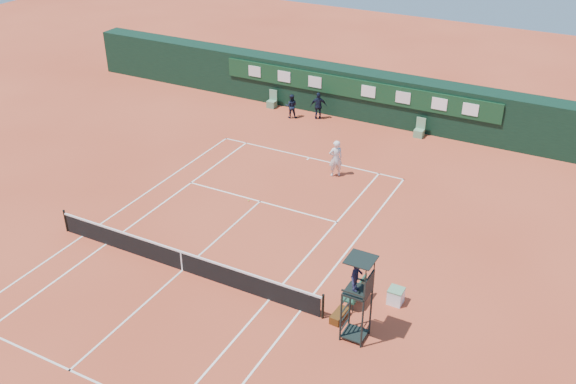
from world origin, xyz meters
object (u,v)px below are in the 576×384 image
object	(u,v)px
tennis_net	(182,260)
umpire_chair	(358,282)
cooler	(396,296)
player_bench	(356,291)
player	(336,158)

from	to	relation	value
tennis_net	umpire_chair	distance (m)	8.08
umpire_chair	cooler	bearing A→B (deg)	75.31
tennis_net	player_bench	xyz separation A→B (m)	(7.16, 1.36, 0.09)
tennis_net	umpire_chair	xyz separation A→B (m)	(7.83, -0.38, 1.95)
umpire_chair	player	world-z (taller)	umpire_chair
tennis_net	umpire_chair	size ratio (longest dim) A/B	3.77
cooler	player	world-z (taller)	player
tennis_net	cooler	bearing A→B (deg)	14.04
umpire_chair	player_bench	size ratio (longest dim) A/B	2.85
cooler	player	xyz separation A→B (m)	(-6.36, 8.50, 0.68)
player_bench	cooler	size ratio (longest dim) A/B	1.86
tennis_net	player_bench	size ratio (longest dim) A/B	10.75
player_bench	player	distance (m)	10.55
player	cooler	bearing A→B (deg)	84.24
umpire_chair	cooler	distance (m)	3.35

